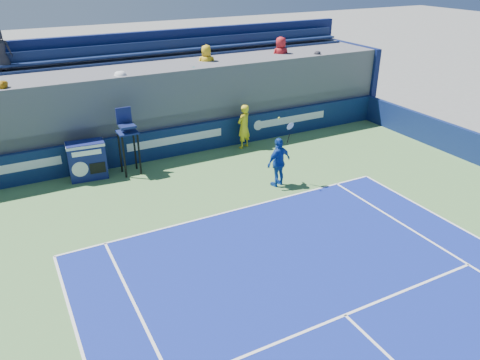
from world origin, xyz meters
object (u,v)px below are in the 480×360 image
ball_person (244,126)px  umpire_chair (127,135)px  match_clock (87,159)px  tennis_player (279,162)px

ball_person → umpire_chair: umpire_chair is taller
ball_person → match_clock: 6.44m
ball_person → match_clock: ball_person is taller
umpire_chair → tennis_player: (4.31, -3.47, -0.62)m
ball_person → tennis_player: size_ratio=0.72×
ball_person → tennis_player: 3.84m
umpire_chair → tennis_player: size_ratio=0.96×
match_clock → tennis_player: size_ratio=0.54×
ball_person → match_clock: (-6.44, -0.04, -0.20)m
match_clock → umpire_chair: umpire_chair is taller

